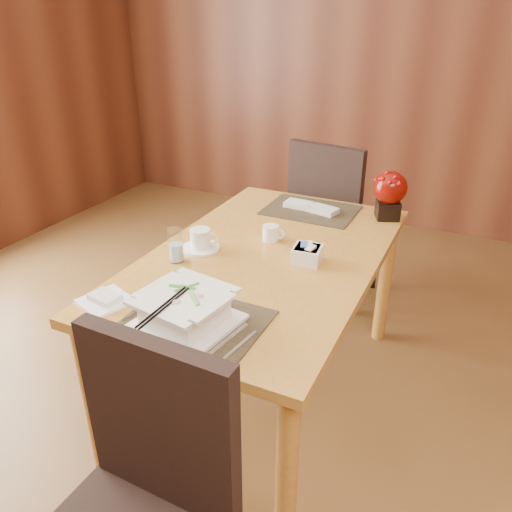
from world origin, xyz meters
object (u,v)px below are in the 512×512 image
at_px(water_glass, 176,245).
at_px(far_chair, 332,214).
at_px(dining_table, 266,274).
at_px(sugar_caddy, 307,254).
at_px(berry_decor, 390,192).
at_px(near_chair, 136,511).
at_px(soup_setting, 185,311).
at_px(bread_plate, 105,301).
at_px(coffee_cup, 200,241).
at_px(creamer_jug, 271,233).

height_order(water_glass, far_chair, far_chair).
height_order(dining_table, sugar_caddy, sugar_caddy).
xyz_separation_m(berry_decor, near_chair, (-0.22, -1.71, -0.32)).
relative_size(dining_table, sugar_caddy, 13.43).
distance_m(soup_setting, far_chair, 1.59).
relative_size(dining_table, bread_plate, 9.46).
distance_m(sugar_caddy, bread_plate, 0.80).
height_order(coffee_cup, bread_plate, coffee_cup).
bearing_deg(far_chair, water_glass, 86.05).
xyz_separation_m(coffee_cup, near_chair, (0.42, -1.02, -0.23)).
bearing_deg(bread_plate, coffee_cup, 81.24).
xyz_separation_m(bread_plate, far_chair, (0.34, 1.57, -0.18)).
bearing_deg(near_chair, bread_plate, 136.24).
xyz_separation_m(soup_setting, creamer_jug, (-0.02, 0.73, -0.03)).
bearing_deg(soup_setting, bread_plate, -171.55).
distance_m(creamer_jug, berry_decor, 0.64).
distance_m(dining_table, near_chair, 1.11).
relative_size(water_glass, bread_plate, 0.89).
bearing_deg(far_chair, creamer_jug, 97.75).
bearing_deg(creamer_jug, soup_setting, -89.33).
xyz_separation_m(dining_table, coffee_cup, (-0.27, -0.08, 0.14)).
bearing_deg(bread_plate, dining_table, 59.32).
height_order(dining_table, bread_plate, bread_plate).
bearing_deg(near_chair, soup_setting, 109.59).
bearing_deg(creamer_jug, bread_plate, -114.30).
xyz_separation_m(creamer_jug, sugar_caddy, (0.22, -0.13, -0.00)).
relative_size(sugar_caddy, berry_decor, 0.48).
relative_size(water_glass, creamer_jug, 1.51).
distance_m(soup_setting, creamer_jug, 0.73).
distance_m(dining_table, berry_decor, 0.76).
xyz_separation_m(coffee_cup, bread_plate, (-0.08, -0.51, -0.03)).
distance_m(soup_setting, bread_plate, 0.34).
height_order(soup_setting, coffee_cup, soup_setting).
height_order(creamer_jug, near_chair, near_chair).
distance_m(berry_decor, bread_plate, 1.41).
distance_m(coffee_cup, sugar_caddy, 0.46).
bearing_deg(berry_decor, near_chair, -97.46).
relative_size(creamer_jug, near_chair, 0.09).
xyz_separation_m(water_glass, near_chair, (0.45, -0.88, -0.26)).
bearing_deg(soup_setting, berry_decor, 81.04).
height_order(berry_decor, far_chair, far_chair).
bearing_deg(bread_plate, berry_decor, 59.17).
bearing_deg(sugar_caddy, water_glass, -155.46).
distance_m(dining_table, sugar_caddy, 0.22).
height_order(water_glass, berry_decor, berry_decor).
relative_size(bread_plate, far_chair, 0.16).
xyz_separation_m(soup_setting, near_chair, (0.16, -0.50, -0.25)).
relative_size(coffee_cup, creamer_jug, 1.73).
relative_size(coffee_cup, far_chair, 0.16).
relative_size(sugar_caddy, bread_plate, 0.70).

